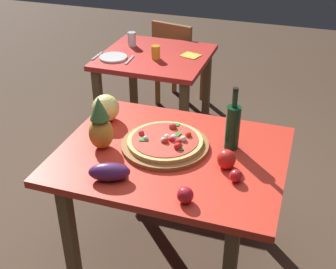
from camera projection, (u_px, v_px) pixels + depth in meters
ground_plane at (171, 255)px, 2.72m from camera, size 10.00×10.00×0.00m
display_table at (172, 166)px, 2.38m from camera, size 1.19×0.93×0.75m
background_table at (155, 69)px, 3.63m from camera, size 0.85×0.81×0.75m
dining_chair at (177, 59)px, 4.23m from camera, size 0.47×0.47×0.85m
pizza_board at (165, 145)px, 2.37m from camera, size 0.47×0.47×0.02m
pizza at (166, 141)px, 2.36m from camera, size 0.40×0.40×0.06m
wine_bottle at (233, 126)px, 2.31m from camera, size 0.08×0.08×0.35m
pineapple_left at (100, 126)px, 2.31m from camera, size 0.13×0.13×0.30m
melon at (106, 108)px, 2.59m from camera, size 0.16×0.16×0.16m
bell_pepper at (226, 159)px, 2.19m from camera, size 0.09×0.09×0.10m
eggplant at (109, 172)px, 2.10m from camera, size 0.22×0.15×0.09m
tomato_by_bottle at (236, 176)px, 2.10m from camera, size 0.06×0.06×0.06m
tomato_near_board at (185, 195)px, 1.96m from camera, size 0.08×0.08×0.08m
drinking_glass_juice at (156, 52)px, 3.47m from camera, size 0.07×0.07×0.11m
drinking_glass_water at (132, 39)px, 3.72m from camera, size 0.07×0.07×0.12m
dinner_plate at (113, 57)px, 3.50m from camera, size 0.22×0.22×0.02m
fork_utensil at (97, 56)px, 3.54m from camera, size 0.02×0.18×0.01m
knife_utensil at (130, 60)px, 3.46m from camera, size 0.02×0.18×0.01m
napkin_folded at (191, 55)px, 3.55m from camera, size 0.17×0.16×0.01m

